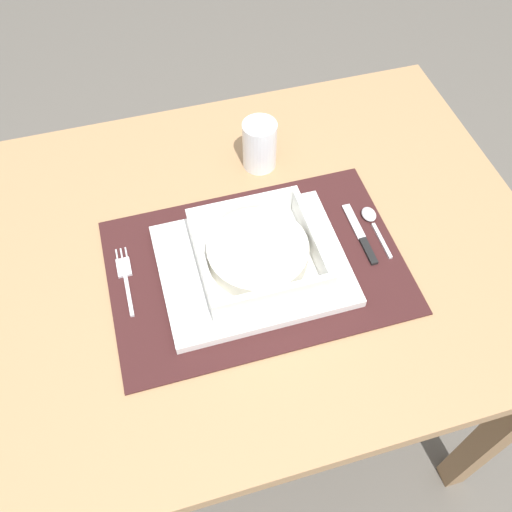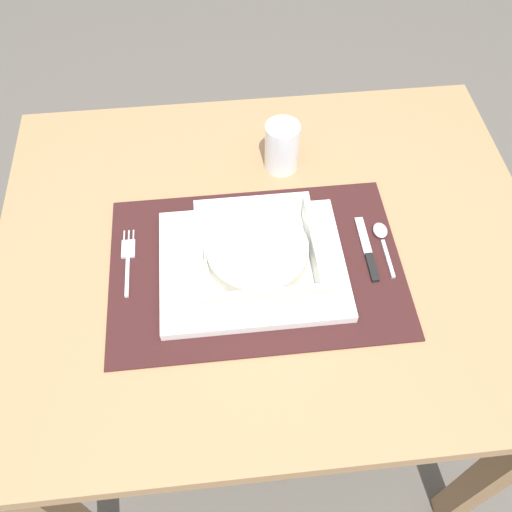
% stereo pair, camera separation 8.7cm
% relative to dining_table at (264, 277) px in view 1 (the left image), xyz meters
% --- Properties ---
extents(ground_plane, '(6.00, 6.00, 0.00)m').
position_rel_dining_table_xyz_m(ground_plane, '(0.00, 0.00, -0.62)').
color(ground_plane, '#59544C').
extents(dining_table, '(0.91, 0.74, 0.73)m').
position_rel_dining_table_xyz_m(dining_table, '(0.00, 0.00, 0.00)').
color(dining_table, '#A37A51').
rests_on(dining_table, ground).
extents(placemat, '(0.47, 0.32, 0.00)m').
position_rel_dining_table_xyz_m(placemat, '(-0.03, -0.05, 0.11)').
color(placemat, '#381919').
rests_on(placemat, dining_table).
extents(serving_plate, '(0.29, 0.23, 0.02)m').
position_rel_dining_table_xyz_m(serving_plate, '(-0.04, -0.05, 0.12)').
color(serving_plate, white).
rests_on(serving_plate, placemat).
extents(porridge_bowl, '(0.19, 0.19, 0.05)m').
position_rel_dining_table_xyz_m(porridge_bowl, '(-0.03, -0.05, 0.15)').
color(porridge_bowl, white).
rests_on(porridge_bowl, serving_plate).
extents(fork, '(0.02, 0.13, 0.00)m').
position_rel_dining_table_xyz_m(fork, '(-0.23, -0.01, 0.11)').
color(fork, silver).
rests_on(fork, placemat).
extents(spoon, '(0.02, 0.11, 0.01)m').
position_rel_dining_table_xyz_m(spoon, '(0.19, -0.01, 0.12)').
color(spoon, silver).
rests_on(spoon, placemat).
extents(butter_knife, '(0.01, 0.13, 0.01)m').
position_rel_dining_table_xyz_m(butter_knife, '(0.16, -0.04, 0.12)').
color(butter_knife, black).
rests_on(butter_knife, placemat).
extents(drinking_glass, '(0.06, 0.06, 0.09)m').
position_rel_dining_table_xyz_m(drinking_glass, '(0.04, 0.18, 0.15)').
color(drinking_glass, white).
rests_on(drinking_glass, dining_table).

